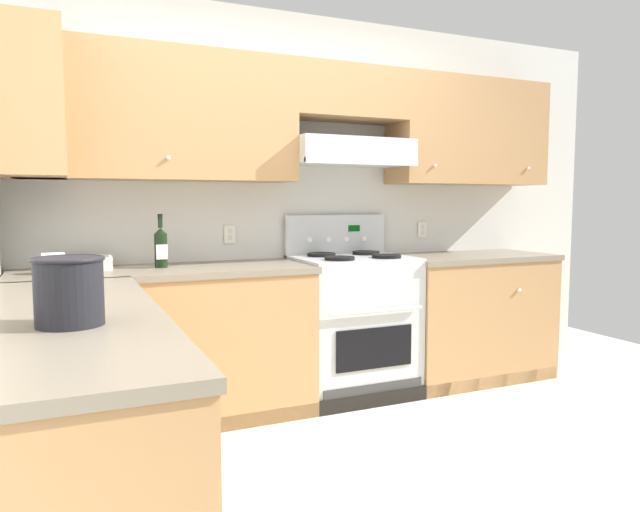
{
  "coord_description": "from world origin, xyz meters",
  "views": [
    {
      "loc": [
        -1.25,
        -2.19,
        1.3
      ],
      "look_at": [
        0.03,
        0.7,
        1.0
      ],
      "focal_mm": 32.88,
      "sensor_mm": 36.0,
      "label": 1
    }
  ],
  "objects": [
    {
      "name": "ground_plane",
      "position": [
        0.0,
        0.0,
        0.0
      ],
      "size": [
        7.04,
        7.04,
        0.0
      ],
      "primitive_type": "plane",
      "color": "beige"
    },
    {
      "name": "wall_back",
      "position": [
        0.41,
        1.53,
        1.48
      ],
      "size": [
        4.68,
        0.57,
        2.55
      ],
      "color": "silver",
      "rests_on": "ground_plane"
    },
    {
      "name": "counter_back_run",
      "position": [
        0.19,
        1.24,
        0.45
      ],
      "size": [
        3.6,
        0.65,
        0.91
      ],
      "color": "#A87A4C",
      "rests_on": "ground_plane"
    },
    {
      "name": "counter_left_run",
      "position": [
        -1.24,
        -0.0,
        0.45
      ],
      "size": [
        0.63,
        1.91,
        0.91
      ],
      "color": "#A87A4C",
      "rests_on": "ground_plane"
    },
    {
      "name": "stove",
      "position": [
        0.52,
        1.25,
        0.48
      ],
      "size": [
        0.76,
        0.62,
        1.2
      ],
      "color": "#B7BABC",
      "rests_on": "ground_plane"
    },
    {
      "name": "wine_bottle",
      "position": [
        -0.72,
        1.3,
        1.03
      ],
      "size": [
        0.07,
        0.08,
        0.31
      ],
      "color": "black",
      "rests_on": "counter_back_run"
    },
    {
      "name": "bowl",
      "position": [
        -1.15,
        1.35,
        0.94
      ],
      "size": [
        0.31,
        0.22,
        0.08
      ],
      "color": "beige",
      "rests_on": "counter_back_run"
    },
    {
      "name": "bucket",
      "position": [
        -1.23,
        -0.23,
        1.02
      ],
      "size": [
        0.22,
        0.22,
        0.22
      ],
      "color": "black",
      "rests_on": "counter_left_run"
    },
    {
      "name": "paper_towel_roll",
      "position": [
        -1.29,
        1.24,
        0.97
      ],
      "size": [
        0.12,
        0.11,
        0.11
      ],
      "color": "white",
      "rests_on": "counter_back_run"
    }
  ]
}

